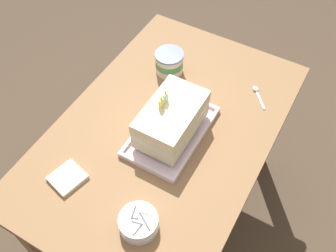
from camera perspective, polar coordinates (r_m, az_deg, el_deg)
The scene contains 8 objects.
ground_plane at distance 2.05m, azimuth -0.34°, elevation -12.64°, with size 8.00×8.00×0.00m, color #4C3D2D.
dining_table at distance 1.51m, azimuth -0.45°, elevation -2.77°, with size 1.17×0.76×0.73m.
foil_tray at distance 1.40m, azimuth 0.48°, elevation -0.92°, with size 0.37×0.23×0.02m.
birthday_cake at distance 1.34m, azimuth 0.50°, elevation 1.07°, with size 0.27×0.17×0.18m.
bowl_stack at distance 1.21m, azimuth -4.43°, elevation -14.26°, with size 0.13×0.13×0.10m.
ice_cream_tub at distance 1.59m, azimuth 0.18°, elevation 9.52°, with size 0.12×0.12×0.09m.
serving_spoon_near_tray at distance 1.58m, azimuth 13.18°, elevation 4.99°, with size 0.10×0.09×0.01m.
napkin_pile at distance 1.34m, azimuth -14.82°, elevation -7.51°, with size 0.13×0.12×0.02m.
Camera 1 is at (-0.73, -0.43, 1.87)m, focal length 40.67 mm.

